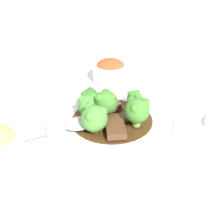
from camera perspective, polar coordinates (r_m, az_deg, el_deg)
ground_plane at (r=0.66m, az=0.00°, el=-2.51°), size 4.00×4.00×0.00m
main_plate at (r=0.66m, az=0.00°, el=-1.78°), size 0.28×0.28×0.02m
beef_strip_0 at (r=0.68m, az=-0.92°, el=1.02°), size 0.06×0.05×0.02m
beef_strip_1 at (r=0.61m, az=0.58°, el=-2.65°), size 0.04×0.08×0.01m
beef_strip_2 at (r=0.65m, az=2.18°, el=-0.92°), size 0.08×0.05×0.01m
broccoli_floret_0 at (r=0.61m, az=4.60°, el=0.37°), size 0.05×0.05×0.06m
broccoli_floret_1 at (r=0.65m, az=-4.23°, el=1.25°), size 0.05×0.05×0.05m
broccoli_floret_2 at (r=0.64m, az=-1.12°, el=1.90°), size 0.05×0.05×0.06m
broccoli_floret_3 at (r=0.64m, az=5.34°, el=1.17°), size 0.03×0.03×0.05m
broccoli_floret_4 at (r=0.68m, az=4.16°, el=2.66°), size 0.03×0.03×0.04m
broccoli_floret_5 at (r=0.67m, az=-4.01°, el=2.57°), size 0.04×0.04×0.05m
broccoli_floret_6 at (r=0.60m, az=-3.29°, el=-1.08°), size 0.05×0.05×0.05m
serving_spoon at (r=0.62m, az=-6.75°, el=-2.32°), size 0.20×0.08×0.01m
side_bowl_kimchi at (r=0.84m, az=-0.32°, el=7.56°), size 0.09×0.09×0.06m
sauce_dish at (r=0.70m, az=19.47°, el=-1.99°), size 0.07×0.07×0.01m
paper_napkin at (r=0.56m, az=15.57°, el=-10.87°), size 0.12×0.10×0.01m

